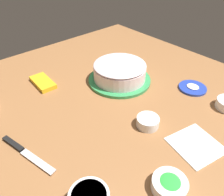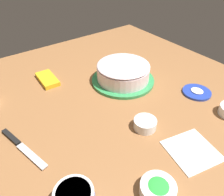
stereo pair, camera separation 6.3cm
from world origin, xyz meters
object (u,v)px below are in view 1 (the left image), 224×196
Objects in this scene: frosted_cake at (120,72)px; sprinkle_bowl_rainbow at (148,121)px; frosting_tub_lid at (193,88)px; paper_napkin at (196,145)px; sprinkle_bowl_green at (169,184)px; candy_box_lower at (43,82)px; spreading_knife at (23,150)px.

sprinkle_bowl_rainbow is (0.29, -0.13, -0.03)m from frosted_cake.
frosting_tub_lid is 0.82× the size of paper_napkin.
frosting_tub_lid reaches higher than paper_napkin.
sprinkle_bowl_green is 0.20m from paper_napkin.
sprinkle_bowl_rainbow is 0.25m from sprinkle_bowl_green.
frosted_cake is at bearing 56.04° from candy_box_lower.
candy_box_lower reaches higher than frosting_tub_lid.
paper_napkin is (0.36, 0.44, -0.00)m from spreading_knife.
spreading_knife is at bearing -79.03° from frosted_cake.
spreading_knife is at bearing -102.98° from frosting_tub_lid.
sprinkle_bowl_green is at bearing -29.22° from frosted_cake.
sprinkle_bowl_rainbow is at bearing 64.46° from spreading_knife.
frosting_tub_lid is 0.53m from sprinkle_bowl_green.
frosting_tub_lid is at bearing 48.14° from candy_box_lower.
frosted_cake reaches higher than sprinkle_bowl_green.
sprinkle_bowl_green is (0.20, -0.15, 0.00)m from sprinkle_bowl_rainbow.
frosted_cake reaches higher than frosting_tub_lid.
paper_napkin is at bearing 51.04° from spreading_knife.
sprinkle_bowl_green reaches higher than paper_napkin.
paper_napkin is (0.19, -0.28, -0.00)m from frosting_tub_lid.
frosting_tub_lid is 0.33m from sprinkle_bowl_rainbow.
spreading_knife is at bearing -33.98° from candy_box_lower.
candy_box_lower is at bearing -163.07° from paper_napkin.
sprinkle_bowl_rainbow is at bearing 144.53° from sprinkle_bowl_green.
spreading_knife is 0.44m from sprinkle_bowl_rainbow.
paper_napkin is at bearing 16.18° from sprinkle_bowl_rainbow.
sprinkle_bowl_green reaches higher than frosting_tub_lid.
sprinkle_bowl_rainbow is at bearing -163.82° from paper_napkin.
sprinkle_bowl_green reaches higher than spreading_knife.
spreading_knife is (0.10, -0.53, -0.04)m from frosted_cake.
frosting_tub_lid is 1.49× the size of sprinkle_bowl_rainbow.
spreading_knife is 0.47m from sprinkle_bowl_green.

